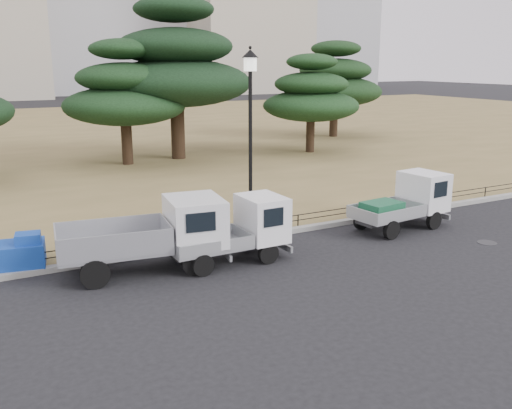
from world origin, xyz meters
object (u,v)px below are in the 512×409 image
truck_kei_front (236,231)px  tarp_pile (19,253)px  truck_kei_rear (406,202)px  street_lamp (250,112)px  truck_large (153,232)px

truck_kei_front → tarp_pile: bearing=159.2°
truck_kei_rear → tarp_pile: (-12.05, 1.75, -0.39)m
truck_kei_front → street_lamp: bearing=51.7°
truck_large → street_lamp: size_ratio=0.80×
truck_kei_front → truck_kei_rear: truck_kei_rear is taller
truck_large → tarp_pile: 3.66m
truck_large → truck_kei_rear: bearing=6.8°
truck_large → truck_kei_rear: truck_large is taller
truck_kei_rear → street_lamp: bearing=156.9°
truck_large → street_lamp: bearing=29.0°
street_lamp → tarp_pile: bearing=178.6°
truck_kei_front → tarp_pile: 5.90m
truck_large → tarp_pile: truck_large is taller
tarp_pile → street_lamp: bearing=-1.4°
truck_large → tarp_pile: size_ratio=3.00×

